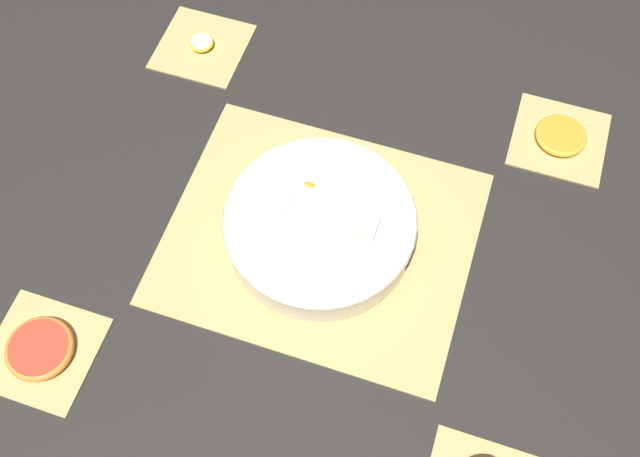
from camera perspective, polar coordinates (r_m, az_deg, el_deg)
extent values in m
plane|color=black|center=(1.02, 0.00, -0.73)|extent=(6.00, 6.00, 0.00)
cube|color=tan|center=(1.01, 0.00, -0.65)|extent=(0.41, 0.34, 0.01)
cube|color=#3D2D19|center=(1.04, -7.62, 1.62)|extent=(0.01, 0.33, 0.00)
cube|color=#3D2D19|center=(1.03, -4.63, 0.75)|extent=(0.01, 0.33, 0.00)
cube|color=#3D2D19|center=(1.02, -1.56, -0.15)|extent=(0.01, 0.33, 0.00)
cube|color=#3D2D19|center=(1.01, 1.57, -1.06)|extent=(0.01, 0.33, 0.00)
cube|color=#3D2D19|center=(1.00, 4.74, -1.99)|extent=(0.01, 0.33, 0.00)
cube|color=#3D2D19|center=(1.00, 7.94, -2.91)|extent=(0.01, 0.33, 0.00)
cube|color=tan|center=(1.01, -20.42, -8.74)|extent=(0.13, 0.13, 0.01)
cube|color=#3D2D19|center=(1.02, -22.03, -8.06)|extent=(0.00, 0.13, 0.00)
cube|color=#3D2D19|center=(1.01, -20.45, -8.71)|extent=(0.00, 0.13, 0.00)
cube|color=#3D2D19|center=(1.00, -18.82, -9.36)|extent=(0.00, 0.13, 0.00)
cube|color=tan|center=(1.22, -8.97, 13.57)|extent=(0.13, 0.13, 0.01)
cube|color=#3D2D19|center=(1.23, -10.74, 13.99)|extent=(0.00, 0.13, 0.00)
cube|color=#3D2D19|center=(1.22, -9.57, 13.75)|extent=(0.00, 0.13, 0.00)
cube|color=#3D2D19|center=(1.21, -8.39, 13.50)|extent=(0.00, 0.13, 0.00)
cube|color=#3D2D19|center=(1.20, -7.19, 13.24)|extent=(0.00, 0.13, 0.00)
cube|color=tan|center=(1.15, 17.78, 6.53)|extent=(0.13, 0.13, 0.01)
cube|color=#3D2D19|center=(1.15, 15.88, 7.16)|extent=(0.00, 0.13, 0.00)
cube|color=#3D2D19|center=(1.15, 17.16, 6.77)|extent=(0.00, 0.13, 0.00)
cube|color=#3D2D19|center=(1.15, 18.43, 6.38)|extent=(0.00, 0.13, 0.00)
cube|color=#3D2D19|center=(1.15, 19.70, 6.00)|extent=(0.00, 0.13, 0.00)
cylinder|color=silver|center=(0.99, 0.00, 0.15)|extent=(0.25, 0.25, 0.05)
torus|color=silver|center=(0.97, 0.00, 0.70)|extent=(0.25, 0.25, 0.01)
cylinder|color=#F4EABC|center=(0.94, -2.82, -2.04)|extent=(0.03, 0.03, 0.01)
cylinder|color=#F4EABC|center=(1.03, 4.02, 3.39)|extent=(0.03, 0.03, 0.01)
cylinder|color=#F4EABC|center=(0.98, -1.38, 0.59)|extent=(0.03, 0.03, 0.01)
cylinder|color=#F4EABC|center=(1.02, -3.36, 2.09)|extent=(0.03, 0.03, 0.01)
cylinder|color=#F4EABC|center=(1.01, -3.83, 3.85)|extent=(0.03, 0.03, 0.01)
cylinder|color=#F4EABC|center=(1.00, -1.84, -0.66)|extent=(0.02, 0.02, 0.01)
cylinder|color=#F4EABC|center=(1.04, -0.93, 5.00)|extent=(0.03, 0.03, 0.01)
cylinder|color=#F4EABC|center=(0.96, -3.88, -1.20)|extent=(0.03, 0.03, 0.01)
cylinder|color=#F4EABC|center=(0.98, -3.12, -2.66)|extent=(0.03, 0.03, 0.01)
cylinder|color=#F4EABC|center=(1.00, 4.89, 3.05)|extent=(0.03, 0.03, 0.01)
cylinder|color=#F4EABC|center=(0.94, -1.54, -4.74)|extent=(0.03, 0.03, 0.01)
cylinder|color=#F4EABC|center=(0.96, 2.81, -4.23)|extent=(0.03, 0.03, 0.01)
cube|color=white|center=(0.97, 3.76, -2.45)|extent=(0.03, 0.03, 0.03)
cube|color=white|center=(0.94, 0.64, -3.80)|extent=(0.03, 0.03, 0.03)
cube|color=white|center=(0.97, -0.38, -1.91)|extent=(0.03, 0.03, 0.03)
cube|color=white|center=(1.01, 4.55, 0.79)|extent=(0.03, 0.03, 0.03)
cube|color=white|center=(1.00, -4.95, 1.74)|extent=(0.02, 0.02, 0.02)
cube|color=white|center=(1.01, 1.07, 2.50)|extent=(0.02, 0.02, 0.02)
cube|color=white|center=(0.99, -5.36, -0.42)|extent=(0.03, 0.03, 0.03)
cube|color=white|center=(0.96, 3.40, -0.16)|extent=(0.03, 0.03, 0.03)
cube|color=white|center=(0.98, 0.66, 0.28)|extent=(0.03, 0.03, 0.03)
cube|color=white|center=(0.98, -3.41, 1.43)|extent=(0.03, 0.03, 0.03)
cube|color=white|center=(0.95, 1.96, -2.13)|extent=(0.03, 0.03, 0.03)
cube|color=white|center=(0.97, 5.80, -0.49)|extent=(0.03, 0.03, 0.03)
cube|color=white|center=(1.03, 1.44, 4.42)|extent=(0.02, 0.02, 0.02)
ellipsoid|color=orange|center=(0.98, 1.40, -2.85)|extent=(0.03, 0.01, 0.01)
ellipsoid|color=orange|center=(0.99, -0.79, 3.16)|extent=(0.03, 0.02, 0.01)
ellipsoid|color=orange|center=(1.03, -1.74, 2.72)|extent=(0.03, 0.02, 0.01)
ellipsoid|color=red|center=(1.03, -0.34, 3.35)|extent=(0.03, 0.02, 0.01)
ellipsoid|color=orange|center=(1.03, -3.07, 3.59)|extent=(0.03, 0.02, 0.01)
ellipsoid|color=orange|center=(0.96, -5.13, -2.28)|extent=(0.03, 0.02, 0.01)
cylinder|color=orange|center=(1.14, 17.88, 6.75)|extent=(0.07, 0.07, 0.01)
torus|color=#F4A82D|center=(1.14, 17.88, 6.75)|extent=(0.07, 0.07, 0.01)
cylinder|color=#F4EABC|center=(1.21, -9.02, 13.80)|extent=(0.03, 0.03, 0.01)
torus|color=yellow|center=(1.21, -9.02, 13.80)|extent=(0.04, 0.04, 0.01)
cylinder|color=red|center=(1.00, -20.58, -8.57)|extent=(0.08, 0.08, 0.01)
torus|color=orange|center=(1.00, -20.58, -8.57)|extent=(0.09, 0.09, 0.01)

